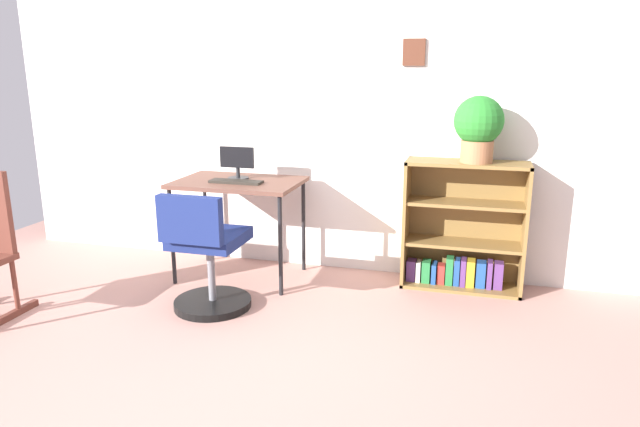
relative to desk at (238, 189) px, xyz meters
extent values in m
plane|color=tan|center=(0.44, -1.70, -0.69)|extent=(6.24, 6.24, 0.00)
cube|color=silver|center=(0.44, 0.45, 0.51)|extent=(5.20, 0.10, 2.41)
cube|color=#522A1C|center=(1.22, 0.39, 0.99)|extent=(0.16, 0.02, 0.19)
cube|color=brown|center=(0.00, 0.00, 0.05)|extent=(0.93, 0.63, 0.03)
cylinder|color=black|center=(-0.42, -0.27, -0.33)|extent=(0.03, 0.03, 0.73)
cylinder|color=black|center=(0.42, -0.27, -0.33)|extent=(0.03, 0.03, 0.73)
cylinder|color=black|center=(-0.42, 0.27, -0.33)|extent=(0.03, 0.03, 0.73)
cylinder|color=black|center=(0.42, 0.27, -0.33)|extent=(0.03, 0.03, 0.73)
cylinder|color=#262628|center=(-0.03, 0.06, 0.07)|extent=(0.16, 0.16, 0.01)
cylinder|color=#262628|center=(-0.03, 0.06, 0.11)|extent=(0.03, 0.03, 0.08)
cube|color=black|center=(-0.03, 0.05, 0.23)|extent=(0.27, 0.02, 0.16)
cube|color=#28241E|center=(0.02, -0.09, 0.07)|extent=(0.39, 0.12, 0.02)
cylinder|color=black|center=(0.04, -0.59, -0.67)|extent=(0.52, 0.52, 0.05)
cylinder|color=slate|center=(0.04, -0.59, -0.45)|extent=(0.05, 0.05, 0.40)
cube|color=navy|center=(0.04, -0.59, -0.21)|extent=(0.44, 0.44, 0.08)
cube|color=navy|center=(0.04, -0.84, -0.02)|extent=(0.42, 0.07, 0.30)
cylinder|color=brown|center=(-1.13, -1.05, -0.48)|extent=(0.03, 0.03, 0.34)
cube|color=brown|center=(1.23, 0.22, -0.22)|extent=(0.02, 0.30, 0.94)
cube|color=brown|center=(2.06, 0.22, -0.22)|extent=(0.02, 0.30, 0.94)
cube|color=brown|center=(1.65, 0.22, 0.23)|extent=(0.85, 0.30, 0.02)
cube|color=brown|center=(1.65, 0.22, -0.68)|extent=(0.85, 0.30, 0.02)
cube|color=brown|center=(1.65, 0.36, -0.22)|extent=(0.85, 0.02, 0.94)
cube|color=brown|center=(1.65, 0.22, -0.36)|extent=(0.81, 0.28, 0.02)
cube|color=brown|center=(1.65, 0.22, -0.06)|extent=(0.81, 0.28, 0.02)
cube|color=#593372|center=(1.29, 0.21, -0.59)|extent=(0.07, 0.10, 0.16)
cube|color=beige|center=(1.34, 0.21, -0.59)|extent=(0.03, 0.12, 0.15)
cube|color=#237238|center=(1.40, 0.21, -0.59)|extent=(0.06, 0.11, 0.16)
cube|color=#1E478C|center=(1.46, 0.21, -0.60)|extent=(0.03, 0.13, 0.15)
cube|color=#B22D28|center=(1.51, 0.21, -0.60)|extent=(0.05, 0.09, 0.14)
cube|color=#237238|center=(1.57, 0.21, -0.57)|extent=(0.05, 0.11, 0.21)
cube|color=#1E478C|center=(1.62, 0.21, -0.57)|extent=(0.04, 0.10, 0.20)
cube|color=#593372|center=(1.67, 0.21, -0.57)|extent=(0.04, 0.12, 0.20)
cube|color=#B79323|center=(1.72, 0.21, -0.57)|extent=(0.06, 0.11, 0.20)
cube|color=#1E478C|center=(1.79, 0.21, -0.57)|extent=(0.07, 0.10, 0.19)
cube|color=#593372|center=(1.85, 0.21, -0.57)|extent=(0.04, 0.12, 0.20)
cube|color=#593372|center=(1.91, 0.21, -0.57)|extent=(0.06, 0.09, 0.20)
cylinder|color=#9E6642|center=(1.70, 0.20, 0.32)|extent=(0.22, 0.22, 0.15)
sphere|color=#257627|center=(1.70, 0.20, 0.53)|extent=(0.34, 0.34, 0.34)
camera|label=1|loc=(1.72, -3.87, 0.89)|focal=32.13mm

